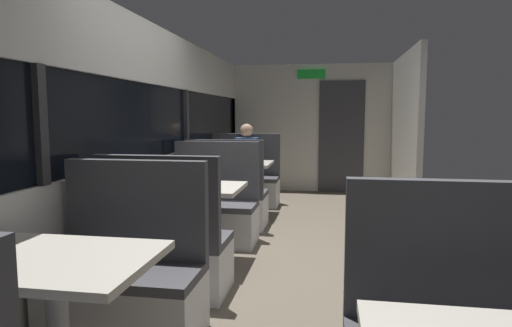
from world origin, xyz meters
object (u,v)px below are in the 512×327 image
at_px(bench_near_window_facing_entry, 127,285).
at_px(bench_mid_window_facing_entry, 213,213).
at_px(dining_table_mid_window, 193,196).
at_px(bench_far_window_facing_entry, 248,184).
at_px(dining_table_far_window, 239,169).
at_px(seated_passenger, 247,171).
at_px(coffee_cup_primary, 207,180).
at_px(dining_table_near_window, 56,278).
at_px(bench_mid_window_facing_end, 166,252).
at_px(bench_far_window_facing_end, 227,201).

height_order(bench_near_window_facing_entry, bench_mid_window_facing_entry, same).
relative_size(dining_table_mid_window, bench_far_window_facing_entry, 0.82).
height_order(bench_near_window_facing_entry, bench_far_window_facing_entry, same).
height_order(dining_table_far_window, seated_passenger, seated_passenger).
distance_m(dining_table_mid_window, bench_far_window_facing_entry, 2.79).
xyz_separation_m(bench_near_window_facing_entry, coffee_cup_primary, (0.12, 1.42, 0.46)).
height_order(dining_table_near_window, bench_mid_window_facing_end, bench_mid_window_facing_end).
bearing_deg(bench_far_window_facing_end, coffee_cup_primary, -84.68).
bearing_deg(bench_near_window_facing_entry, bench_far_window_facing_entry, 90.00).
relative_size(bench_far_window_facing_entry, coffee_cup_primary, 12.22).
relative_size(bench_near_window_facing_entry, dining_table_mid_window, 1.22).
bearing_deg(bench_mid_window_facing_end, dining_table_near_window, -90.00).
bearing_deg(bench_mid_window_facing_entry, bench_near_window_facing_entry, -90.00).
bearing_deg(bench_near_window_facing_entry, dining_table_near_window, -90.00).
bearing_deg(dining_table_near_window, bench_far_window_facing_end, 90.00).
bearing_deg(dining_table_mid_window, bench_near_window_facing_entry, -90.00).
height_order(bench_mid_window_facing_end, bench_mid_window_facing_entry, same).
height_order(bench_mid_window_facing_end, seated_passenger, seated_passenger).
distance_m(dining_table_mid_window, seated_passenger, 2.70).
height_order(bench_far_window_facing_entry, coffee_cup_primary, bench_far_window_facing_entry).
height_order(dining_table_near_window, bench_far_window_facing_end, bench_far_window_facing_end).
relative_size(dining_table_mid_window, bench_far_window_facing_end, 0.82).
xyz_separation_m(bench_far_window_facing_end, bench_far_window_facing_entry, (0.00, 1.40, 0.00)).
relative_size(bench_mid_window_facing_end, coffee_cup_primary, 12.22).
bearing_deg(bench_far_window_facing_entry, bench_mid_window_facing_end, -90.00).
bearing_deg(coffee_cup_primary, dining_table_far_window, 93.49).
xyz_separation_m(dining_table_mid_window, dining_table_far_window, (0.00, 2.07, 0.00)).
relative_size(dining_table_mid_window, bench_mid_window_facing_entry, 0.82).
bearing_deg(bench_far_window_facing_end, dining_table_far_window, 90.00).
relative_size(bench_mid_window_facing_entry, bench_far_window_facing_entry, 1.00).
distance_m(bench_near_window_facing_entry, dining_table_mid_window, 1.41).
bearing_deg(coffee_cup_primary, bench_near_window_facing_entry, -94.98).
xyz_separation_m(dining_table_near_window, bench_mid_window_facing_entry, (0.00, 2.77, -0.31)).
height_order(bench_far_window_facing_end, bench_far_window_facing_entry, same).
height_order(bench_mid_window_facing_end, dining_table_far_window, bench_mid_window_facing_end).
bearing_deg(coffee_cup_primary, dining_table_near_window, -93.34).
bearing_deg(bench_mid_window_facing_entry, coffee_cup_primary, -79.29).
distance_m(dining_table_near_window, bench_mid_window_facing_end, 1.41).
xyz_separation_m(bench_far_window_facing_entry, coffee_cup_primary, (0.12, -2.73, 0.46)).
xyz_separation_m(bench_far_window_facing_entry, seated_passenger, (0.00, -0.07, 0.21)).
bearing_deg(bench_far_window_facing_entry, bench_far_window_facing_end, -90.00).
distance_m(dining_table_mid_window, coffee_cup_primary, 0.20).
relative_size(bench_near_window_facing_entry, bench_mid_window_facing_entry, 1.00).
height_order(dining_table_near_window, dining_table_mid_window, same).
bearing_deg(bench_mid_window_facing_end, bench_far_window_facing_entry, 90.00).
bearing_deg(seated_passenger, dining_table_near_window, -90.00).
bearing_deg(dining_table_near_window, bench_far_window_facing_entry, 90.00).
bearing_deg(bench_mid_window_facing_entry, bench_far_window_facing_end, 90.00).
height_order(bench_near_window_facing_entry, bench_far_window_facing_end, same).
xyz_separation_m(bench_mid_window_facing_entry, coffee_cup_primary, (0.12, -0.65, 0.46)).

